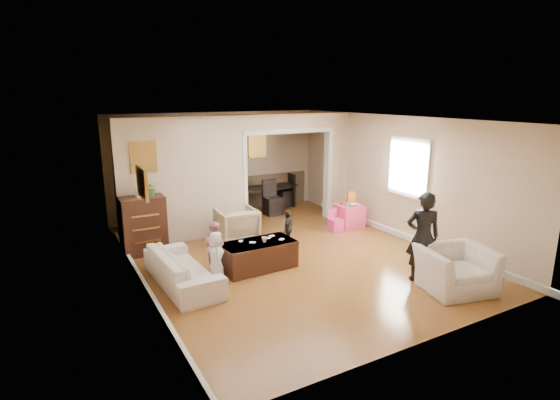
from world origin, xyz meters
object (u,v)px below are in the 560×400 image
table_lamp (141,188)px  coffee_table (258,255)px  adult_person (423,237)px  child_kneel_a (216,257)px  play_table (349,216)px  child_toddler (288,228)px  armchair_back (237,226)px  dresser (144,226)px  child_kneel_b (215,246)px  coffee_cup (264,240)px  sofa (183,268)px  cyan_cup (347,204)px  dining_table (261,197)px  armchair_front (455,269)px

table_lamp → coffee_table: (1.60, -1.74, -1.07)m
adult_person → child_kneel_a: bearing=1.3°
play_table → child_toddler: 1.94m
armchair_back → table_lamp: table_lamp is taller
adult_person → dresser: bearing=-13.5°
armchair_back → dresser: dresser is taller
child_kneel_a → child_kneel_b: 0.47m
coffee_cup → child_toddler: child_toddler is taller
sofa → armchair_back: size_ratio=2.37×
armchair_back → cyan_cup: (2.62, -0.34, 0.21)m
play_table → child_kneel_b: size_ratio=0.62×
play_table → adult_person: adult_person is taller
armchair_back → play_table: (2.72, -0.29, -0.10)m
play_table → dining_table: 2.68m
child_kneel_a → cyan_cup: bearing=-63.3°
dining_table → cyan_cup: bearing=-76.2°
cyan_cup → dining_table: (-0.95, 2.52, -0.25)m
dresser → coffee_table: dresser is taller
dining_table → child_kneel_a: (-2.74, -3.80, 0.11)m
armchair_back → adult_person: adult_person is taller
armchair_front → adult_person: bearing=124.7°
armchair_back → adult_person: bearing=123.6°
table_lamp → dining_table: table_lamp is taller
armchair_back → child_kneel_a: (-1.08, -1.62, 0.06)m
coffee_table → dresser: bearing=132.6°
cyan_cup → child_kneel_b: child_kneel_b is taller
coffee_cup → child_kneel_b: 0.88m
armchair_front → cyan_cup: bearing=96.0°
sofa → coffee_table: (1.38, 0.01, -0.03)m
sofa → armchair_front: size_ratio=1.80×
armchair_back → child_toddler: 1.09m
play_table → dining_table: (-1.05, 2.47, 0.05)m
sofa → child_kneel_b: size_ratio=2.14×
armchair_back → child_kneel_a: size_ratio=0.94×
table_lamp → child_kneel_a: 2.22m
armchair_back → adult_person: 3.78m
dining_table → adult_person: size_ratio=1.19×
sofa → dresser: bearing=4.3°
table_lamp → play_table: size_ratio=0.65×
child_kneel_b → table_lamp: bearing=9.7°
dresser → cyan_cup: bearing=-7.8°
coffee_table → play_table: bearing=21.9°
cyan_cup → adult_person: (-0.70, -2.90, 0.19)m
sofa → play_table: sofa is taller
armchair_back → dining_table: bearing=-124.4°
sofa → coffee_cup: bearing=-94.5°
coffee_table → coffee_cup: (0.10, -0.05, 0.29)m
child_kneel_a → play_table: bearing=-63.1°
dresser → coffee_cup: bearing=-46.4°
coffee_table → child_kneel_b: (-0.70, 0.30, 0.20)m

